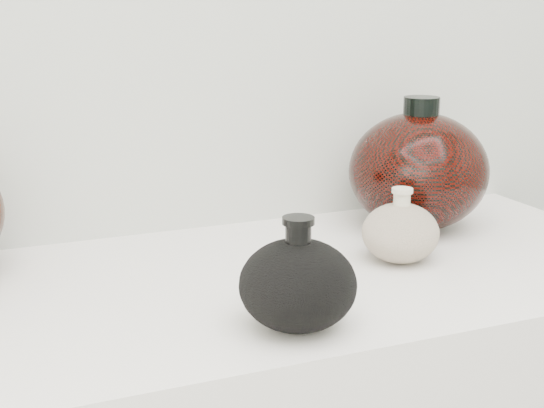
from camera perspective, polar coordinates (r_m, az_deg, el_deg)
name	(u,v)px	position (r m, az deg, el deg)	size (l,w,h in m)	color
black_gourd_vase	(298,284)	(0.84, 1.95, -6.04)	(0.15, 0.15, 0.13)	black
cream_gourd_vase	(400,232)	(1.08, 9.65, -2.10)	(0.14, 0.14, 0.11)	beige
right_round_pot	(418,171)	(1.23, 10.95, 2.48)	(0.28, 0.28, 0.21)	black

